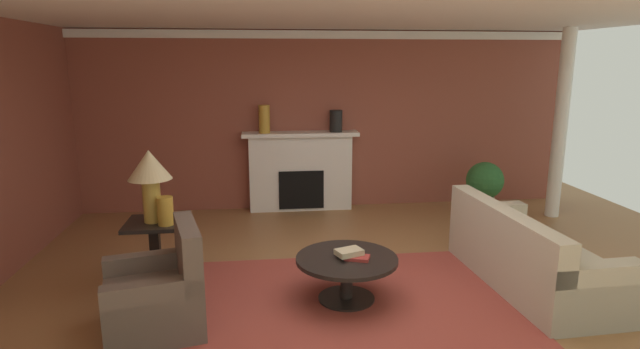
# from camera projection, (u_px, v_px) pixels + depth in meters

# --- Properties ---
(ground_plane) EXTENTS (9.75, 9.75, 0.00)m
(ground_plane) POSITION_uv_depth(u_px,v_px,m) (361.00, 293.00, 5.24)
(ground_plane) COLOR olive
(wall_fireplace) EXTENTS (8.10, 0.12, 2.79)m
(wall_fireplace) POSITION_uv_depth(u_px,v_px,m) (322.00, 120.00, 8.13)
(wall_fireplace) COLOR brown
(wall_fireplace) RESTS_ON ground_plane
(ceiling_panel) EXTENTS (8.10, 7.08, 0.06)m
(ceiling_panel) POSITION_uv_depth(u_px,v_px,m) (360.00, 8.00, 4.91)
(ceiling_panel) COLOR white
(crown_moulding) EXTENTS (8.10, 0.08, 0.12)m
(crown_moulding) POSITION_uv_depth(u_px,v_px,m) (323.00, 35.00, 7.77)
(crown_moulding) COLOR white
(area_rug) EXTENTS (3.26, 2.26, 0.01)m
(area_rug) POSITION_uv_depth(u_px,v_px,m) (346.00, 299.00, 5.09)
(area_rug) COLOR #993D33
(area_rug) RESTS_ON ground_plane
(fireplace) EXTENTS (1.80, 0.35, 1.24)m
(fireplace) POSITION_uv_depth(u_px,v_px,m) (301.00, 173.00, 8.06)
(fireplace) COLOR white
(fireplace) RESTS_ON ground_plane
(sofa) EXTENTS (1.01, 2.14, 0.85)m
(sofa) POSITION_uv_depth(u_px,v_px,m) (527.00, 258.00, 5.37)
(sofa) COLOR #BCB299
(sofa) RESTS_ON ground_plane
(armchair_near_window) EXTENTS (0.97, 0.97, 0.95)m
(armchair_near_window) POSITION_uv_depth(u_px,v_px,m) (158.00, 297.00, 4.46)
(armchair_near_window) COLOR brown
(armchair_near_window) RESTS_ON ground_plane
(coffee_table) EXTENTS (1.00, 1.00, 0.45)m
(coffee_table) POSITION_uv_depth(u_px,v_px,m) (347.00, 268.00, 5.01)
(coffee_table) COLOR black
(coffee_table) RESTS_ON ground_plane
(side_table) EXTENTS (0.56, 0.56, 0.70)m
(side_table) POSITION_uv_depth(u_px,v_px,m) (155.00, 249.00, 5.35)
(side_table) COLOR black
(side_table) RESTS_ON ground_plane
(table_lamp) EXTENTS (0.44, 0.44, 0.75)m
(table_lamp) POSITION_uv_depth(u_px,v_px,m) (150.00, 172.00, 5.17)
(table_lamp) COLOR #B28E38
(table_lamp) RESTS_ON side_table
(vase_on_side_table) EXTENTS (0.16, 0.16, 0.29)m
(vase_on_side_table) POSITION_uv_depth(u_px,v_px,m) (165.00, 211.00, 5.15)
(vase_on_side_table) COLOR #B7892D
(vase_on_side_table) RESTS_ON side_table
(vase_mantel_right) EXTENTS (0.20, 0.20, 0.34)m
(vase_mantel_right) POSITION_uv_depth(u_px,v_px,m) (336.00, 121.00, 7.90)
(vase_mantel_right) COLOR black
(vase_mantel_right) RESTS_ON fireplace
(vase_mantel_left) EXTENTS (0.17, 0.17, 0.42)m
(vase_mantel_left) POSITION_uv_depth(u_px,v_px,m) (264.00, 119.00, 7.76)
(vase_mantel_left) COLOR #B7892D
(vase_mantel_left) RESTS_ON fireplace
(book_red_cover) EXTENTS (0.27, 0.23, 0.03)m
(book_red_cover) POSITION_uv_depth(u_px,v_px,m) (357.00, 258.00, 4.94)
(book_red_cover) COLOR maroon
(book_red_cover) RESTS_ON coffee_table
(book_art_folio) EXTENTS (0.30, 0.25, 0.05)m
(book_art_folio) POSITION_uv_depth(u_px,v_px,m) (349.00, 252.00, 4.96)
(book_art_folio) COLOR tan
(book_art_folio) RESTS_ON coffee_table
(potted_plant) EXTENTS (0.56, 0.56, 0.83)m
(potted_plant) POSITION_uv_depth(u_px,v_px,m) (485.00, 184.00, 7.76)
(potted_plant) COLOR #BCB29E
(potted_plant) RESTS_ON ground_plane
(column_white) EXTENTS (0.20, 0.20, 2.79)m
(column_white) POSITION_uv_depth(u_px,v_px,m) (561.00, 125.00, 7.55)
(column_white) COLOR white
(column_white) RESTS_ON ground_plane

